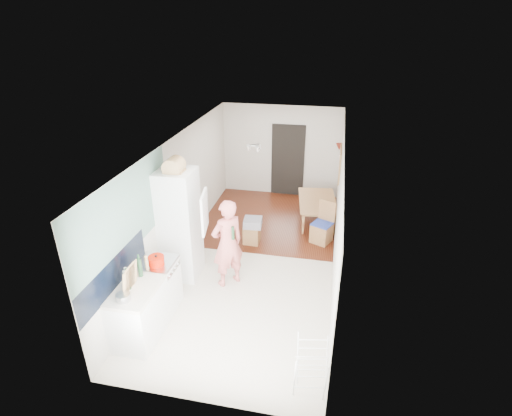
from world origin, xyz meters
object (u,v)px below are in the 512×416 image
(dining_table, at_px, (318,212))
(stool, at_px, (252,234))
(drying_rack, at_px, (311,370))
(dining_chair, at_px, (322,223))
(person, at_px, (227,236))

(dining_table, distance_m, stool, 1.93)
(dining_table, distance_m, drying_rack, 5.05)
(dining_chair, bearing_deg, drying_rack, -64.37)
(dining_chair, relative_size, drying_rack, 1.18)
(dining_table, xyz_separation_m, drying_rack, (0.21, -5.04, 0.16))
(dining_table, bearing_deg, drying_rack, 174.93)
(dining_chair, bearing_deg, dining_table, 122.56)
(drying_rack, bearing_deg, dining_chair, 80.68)
(person, xyz_separation_m, dining_chair, (1.63, 1.87, -0.54))
(stool, height_order, drying_rack, drying_rack)
(drying_rack, bearing_deg, person, 118.02)
(dining_table, bearing_deg, dining_chair, -179.55)
(person, distance_m, dining_chair, 2.54)
(dining_table, relative_size, dining_chair, 1.42)
(dining_table, relative_size, drying_rack, 1.68)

